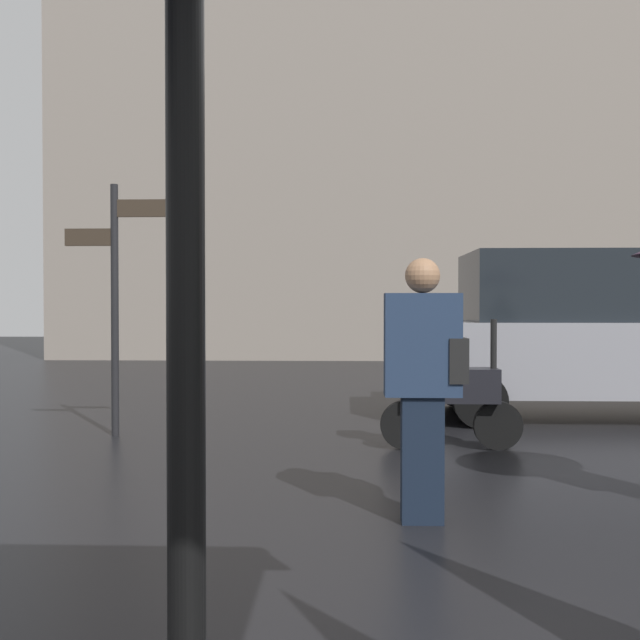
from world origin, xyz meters
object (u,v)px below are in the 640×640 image
(pedestrian_with_bag, at_px, (425,373))
(parked_scooter, at_px, (447,391))
(street_signpost, at_px, (115,283))
(parked_car_left, at_px, (583,335))

(pedestrian_with_bag, height_order, parked_scooter, pedestrian_with_bag)
(street_signpost, bearing_deg, parked_scooter, -10.94)
(parked_car_left, relative_size, street_signpost, 1.72)
(pedestrian_with_bag, xyz_separation_m, parked_car_left, (2.39, 4.61, 0.06))
(parked_scooter, bearing_deg, street_signpost, 177.13)
(parked_scooter, relative_size, street_signpost, 0.51)
(pedestrian_with_bag, relative_size, street_signpost, 0.63)
(parked_scooter, distance_m, street_signpost, 3.58)
(pedestrian_with_bag, relative_size, parked_car_left, 0.37)
(pedestrian_with_bag, relative_size, parked_scooter, 1.24)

